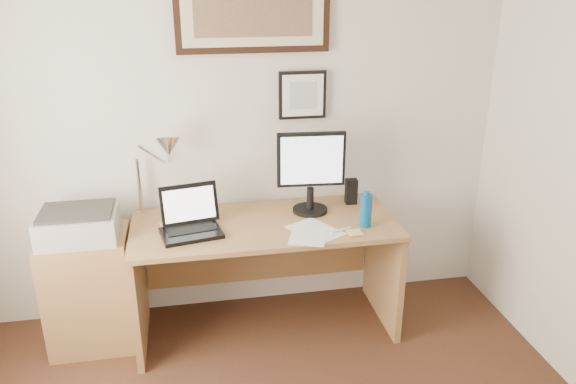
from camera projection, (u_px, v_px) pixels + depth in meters
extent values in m
cube|color=silver|center=(231.00, 128.00, 3.53)|extent=(3.50, 0.02, 2.50)
cube|color=olive|center=(90.00, 290.00, 3.41)|extent=(0.50, 0.40, 0.73)
cylinder|color=#0B4E98|center=(366.00, 210.00, 3.32)|extent=(0.07, 0.07, 0.20)
cylinder|color=#0B4E98|center=(367.00, 193.00, 3.28)|extent=(0.04, 0.04, 0.02)
cube|color=black|center=(351.00, 191.00, 3.66)|extent=(0.08, 0.07, 0.17)
cube|color=white|center=(315.00, 230.00, 3.30)|extent=(0.34, 0.38, 0.00)
cube|color=white|center=(308.00, 235.00, 3.24)|extent=(0.29, 0.34, 0.00)
cube|color=#DCCF68|center=(355.00, 233.00, 3.26)|extent=(0.09, 0.09, 0.01)
cylinder|color=white|center=(341.00, 230.00, 3.29)|extent=(0.14, 0.06, 0.02)
imported|color=tan|center=(163.00, 231.00, 3.27)|extent=(0.21, 0.26, 0.02)
cube|color=olive|center=(265.00, 225.00, 3.41)|extent=(1.60, 0.70, 0.03)
cube|color=olive|center=(139.00, 291.00, 3.41)|extent=(0.04, 0.65, 0.72)
cube|color=olive|center=(383.00, 268.00, 3.68)|extent=(0.04, 0.65, 0.72)
cube|color=olive|center=(258.00, 243.00, 3.81)|extent=(1.50, 0.03, 0.55)
cube|color=black|center=(191.00, 233.00, 3.24)|extent=(0.38, 0.30, 0.02)
cube|color=black|center=(191.00, 229.00, 3.26)|extent=(0.30, 0.18, 0.00)
cube|color=black|center=(189.00, 204.00, 3.32)|extent=(0.35, 0.14, 0.23)
cube|color=white|center=(189.00, 204.00, 3.31)|extent=(0.30, 0.11, 0.18)
cylinder|color=black|center=(310.00, 210.00, 3.56)|extent=(0.22, 0.22, 0.02)
cylinder|color=black|center=(310.00, 198.00, 3.53)|extent=(0.04, 0.04, 0.14)
cube|color=black|center=(311.00, 159.00, 3.43)|extent=(0.42, 0.07, 0.34)
cube|color=silver|center=(312.00, 160.00, 3.41)|extent=(0.38, 0.03, 0.30)
cube|color=#ACACAF|center=(78.00, 226.00, 3.22)|extent=(0.44, 0.34, 0.16)
cube|color=#2F2F2F|center=(76.00, 211.00, 3.19)|extent=(0.40, 0.30, 0.02)
cylinder|color=silver|center=(139.00, 186.00, 3.48)|extent=(0.02, 0.02, 0.36)
cylinder|color=silver|center=(152.00, 154.00, 3.36)|extent=(0.15, 0.23, 0.19)
cone|color=silver|center=(168.00, 147.00, 3.30)|extent=(0.16, 0.18, 0.15)
cube|color=black|center=(253.00, 12.00, 3.28)|extent=(0.92, 0.03, 0.47)
cube|color=beige|center=(253.00, 12.00, 3.26)|extent=(0.84, 0.01, 0.39)
cube|color=brown|center=(253.00, 12.00, 3.26)|extent=(0.70, 0.00, 0.28)
cube|color=black|center=(302.00, 95.00, 3.51)|extent=(0.30, 0.02, 0.30)
cube|color=white|center=(303.00, 95.00, 3.50)|extent=(0.26, 0.00, 0.26)
cube|color=#ACB1B6|center=(303.00, 96.00, 3.50)|extent=(0.17, 0.00, 0.17)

